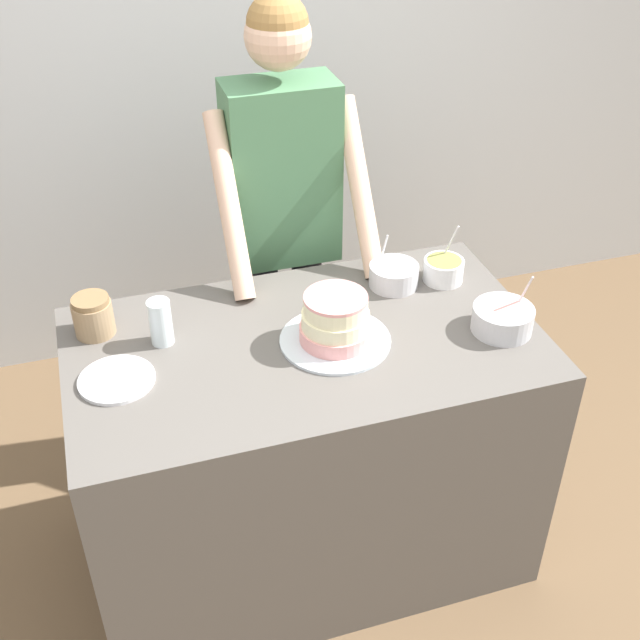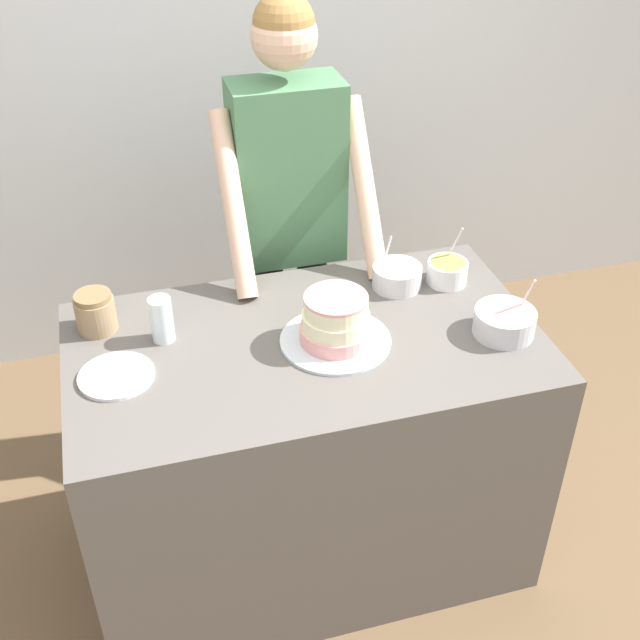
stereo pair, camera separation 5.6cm
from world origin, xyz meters
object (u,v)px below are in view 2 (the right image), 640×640
(cake, at_px, (336,323))
(ceramic_plate, at_px, (116,376))
(frosting_bowl_pink, at_px, (504,321))
(drinking_glass, at_px, (162,319))
(stoneware_jar, at_px, (95,312))
(frosting_bowl_white, at_px, (397,276))
(frosting_bowl_olive, at_px, (447,271))
(person_baker, at_px, (289,197))

(cake, bearing_deg, ceramic_plate, 179.48)
(frosting_bowl_pink, xyz_separation_m, drinking_glass, (-0.99, 0.25, 0.03))
(stoneware_jar, bearing_deg, frosting_bowl_white, -1.25)
(ceramic_plate, bearing_deg, stoneware_jar, 98.08)
(cake, height_order, frosting_bowl_olive, frosting_bowl_olive)
(person_baker, relative_size, frosting_bowl_pink, 9.42)
(frosting_bowl_white, bearing_deg, frosting_bowl_olive, -6.68)
(frosting_bowl_olive, xyz_separation_m, frosting_bowl_pink, (0.05, -0.31, 0.00))
(frosting_bowl_white, bearing_deg, frosting_bowl_pink, -56.61)
(frosting_bowl_olive, bearing_deg, stoneware_jar, 177.93)
(cake, xyz_separation_m, frosting_bowl_white, (0.28, 0.24, -0.03))
(frosting_bowl_white, bearing_deg, drinking_glass, -173.56)
(frosting_bowl_white, height_order, drinking_glass, frosting_bowl_white)
(cake, height_order, frosting_bowl_pink, frosting_bowl_pink)
(person_baker, height_order, drinking_glass, person_baker)
(drinking_glass, bearing_deg, stoneware_jar, 150.00)
(frosting_bowl_olive, distance_m, stoneware_jar, 1.13)
(frosting_bowl_white, relative_size, drinking_glass, 1.12)
(person_baker, distance_m, ceramic_plate, 0.92)
(frosting_bowl_pink, xyz_separation_m, ceramic_plate, (-1.14, 0.10, -0.04))
(drinking_glass, xyz_separation_m, stoneware_jar, (-0.19, 0.11, -0.01))
(person_baker, relative_size, ceramic_plate, 8.21)
(cake, relative_size, frosting_bowl_white, 2.06)
(person_baker, distance_m, frosting_bowl_white, 0.49)
(frosting_bowl_olive, relative_size, stoneware_jar, 1.46)
(person_baker, xyz_separation_m, ceramic_plate, (-0.66, -0.62, -0.17))
(stoneware_jar, bearing_deg, frosting_bowl_olive, -2.07)
(frosting_bowl_olive, relative_size, frosting_bowl_white, 1.13)
(frosting_bowl_olive, xyz_separation_m, frosting_bowl_white, (-0.17, 0.02, -0.00))
(cake, bearing_deg, stoneware_jar, 158.99)
(frosting_bowl_pink, bearing_deg, cake, 169.31)
(frosting_bowl_olive, relative_size, frosting_bowl_pink, 0.98)
(frosting_bowl_pink, bearing_deg, person_baker, 123.74)
(cake, distance_m, stoneware_jar, 0.73)
(cake, bearing_deg, frosting_bowl_olive, 25.99)
(frosting_bowl_white, xyz_separation_m, stoneware_jar, (-0.96, 0.02, 0.02))
(person_baker, height_order, stoneware_jar, person_baker)
(cake, xyz_separation_m, frosting_bowl_pink, (0.50, -0.09, -0.03))
(person_baker, height_order, frosting_bowl_pink, person_baker)
(person_baker, bearing_deg, cake, -91.52)
(ceramic_plate, bearing_deg, person_baker, 43.52)
(person_baker, xyz_separation_m, frosting_bowl_pink, (0.48, -0.72, -0.13))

